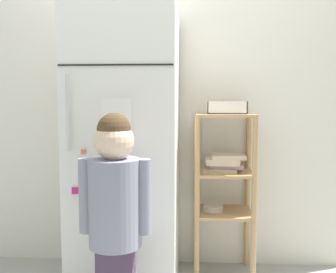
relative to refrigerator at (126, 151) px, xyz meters
name	(u,v)px	position (x,y,z in m)	size (l,w,h in m)	color
kitchen_wall_back	(169,110)	(0.24, 0.36, 0.25)	(2.57, 0.03, 2.21)	silver
refrigerator	(126,151)	(0.00, 0.00, 0.00)	(0.64, 0.70, 1.71)	white
child_standing	(115,202)	(0.04, -0.56, -0.18)	(0.36, 0.27, 1.12)	#44334B
pantry_shelf_unit	(223,176)	(0.62, 0.15, -0.18)	(0.39, 0.36, 1.09)	tan
fruit_bin	(226,108)	(0.63, 0.15, 0.27)	(0.25, 0.15, 0.08)	white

